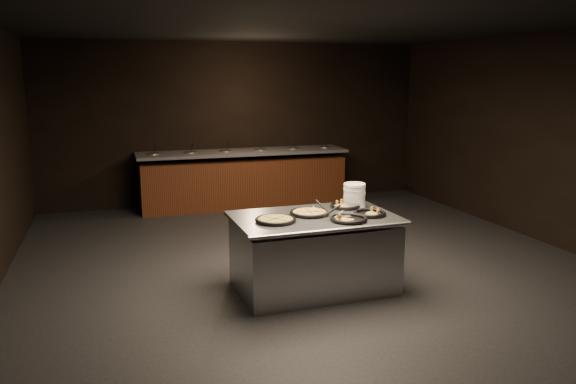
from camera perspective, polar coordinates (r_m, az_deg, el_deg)
name	(u,v)px	position (r m, az deg, el deg)	size (l,w,h in m)	color
room	(313,150)	(6.52, 2.52, 4.29)	(7.02, 8.02, 2.92)	black
salad_bar	(244,182)	(10.05, -4.52, 1.01)	(3.70, 0.83, 1.18)	#553014
serving_counter	(314,254)	(6.12, 2.64, -6.32)	(1.75, 1.15, 0.82)	#A9ABB0
plate_stack	(354,195)	(6.45, 6.77, -0.32)	(0.25, 0.25, 0.26)	white
pan_veggie_whole	(275,220)	(5.76, -1.28, -2.83)	(0.43, 0.43, 0.04)	black
pan_cheese_whole	(310,213)	(6.06, 2.20, -2.10)	(0.43, 0.43, 0.04)	black
pan_cheese_slices_a	(345,206)	(6.42, 5.84, -1.39)	(0.35, 0.35, 0.04)	black
pan_cheese_slices_b	(349,219)	(5.83, 6.20, -2.74)	(0.39, 0.39, 0.04)	black
pan_veggie_slices	(370,213)	(6.09, 8.31, -2.16)	(0.35, 0.35, 0.04)	black
server_left	(319,208)	(6.04, 3.14, -1.64)	(0.23, 0.27, 0.16)	#A9ABB0
server_right	(336,212)	(5.87, 4.93, -2.07)	(0.31, 0.09, 0.15)	#A9ABB0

